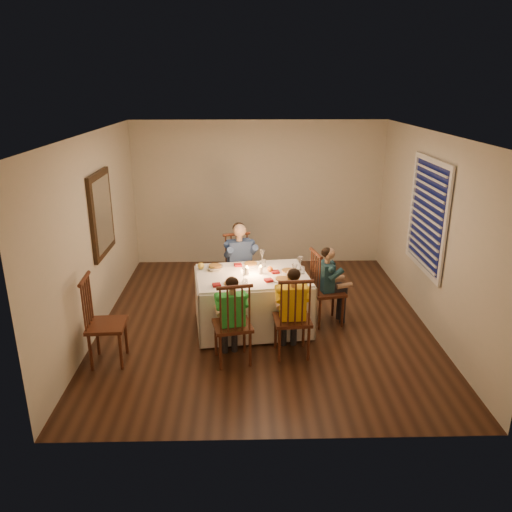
{
  "coord_description": "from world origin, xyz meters",
  "views": [
    {
      "loc": [
        -0.26,
        -6.39,
        3.19
      ],
      "look_at": [
        -0.1,
        0.15,
        0.92
      ],
      "focal_mm": 35.0,
      "sensor_mm": 36.0,
      "label": 1
    }
  ],
  "objects_px": {
    "child_green": "(233,360)",
    "serving_bowl": "(215,268)",
    "adult": "(240,302)",
    "child_teal": "(326,322)",
    "chair_near_right": "(291,354)",
    "child_yellow": "(291,354)",
    "chair_end": "(326,322)",
    "chair_extra": "(111,361)",
    "chair_adult": "(240,302)",
    "chair_near_left": "(233,360)",
    "dining_table": "(252,290)"
  },
  "relations": [
    {
      "from": "chair_end",
      "to": "child_green",
      "type": "relative_size",
      "value": 0.97
    },
    {
      "from": "child_green",
      "to": "child_teal",
      "type": "relative_size",
      "value": 0.99
    },
    {
      "from": "chair_near_right",
      "to": "child_teal",
      "type": "bearing_deg",
      "value": -127.53
    },
    {
      "from": "child_green",
      "to": "adult",
      "type": "bearing_deg",
      "value": -104.65
    },
    {
      "from": "child_green",
      "to": "chair_adult",
      "type": "bearing_deg",
      "value": -104.65
    },
    {
      "from": "chair_adult",
      "to": "chair_near_left",
      "type": "distance_m",
      "value": 1.7
    },
    {
      "from": "dining_table",
      "to": "serving_bowl",
      "type": "xyz_separation_m",
      "value": [
        -0.5,
        0.19,
        0.25
      ]
    },
    {
      "from": "child_green",
      "to": "child_teal",
      "type": "height_order",
      "value": "child_teal"
    },
    {
      "from": "adult",
      "to": "child_teal",
      "type": "height_order",
      "value": "adult"
    },
    {
      "from": "chair_near_right",
      "to": "chair_end",
      "type": "relative_size",
      "value": 1.0
    },
    {
      "from": "chair_near_right",
      "to": "chair_end",
      "type": "bearing_deg",
      "value": -127.53
    },
    {
      "from": "chair_near_left",
      "to": "serving_bowl",
      "type": "relative_size",
      "value": 4.79
    },
    {
      "from": "chair_adult",
      "to": "chair_extra",
      "type": "xyz_separation_m",
      "value": [
        -1.57,
        -1.69,
        0.0
      ]
    },
    {
      "from": "chair_adult",
      "to": "chair_near_right",
      "type": "distance_m",
      "value": 1.69
    },
    {
      "from": "chair_near_left",
      "to": "child_green",
      "type": "xyz_separation_m",
      "value": [
        0.0,
        0.0,
        0.0
      ]
    },
    {
      "from": "chair_adult",
      "to": "chair_near_right",
      "type": "relative_size",
      "value": 1.0
    },
    {
      "from": "child_green",
      "to": "chair_near_left",
      "type": "bearing_deg",
      "value": -11.94
    },
    {
      "from": "adult",
      "to": "serving_bowl",
      "type": "height_order",
      "value": "serving_bowl"
    },
    {
      "from": "chair_near_left",
      "to": "child_yellow",
      "type": "relative_size",
      "value": 0.93
    },
    {
      "from": "chair_extra",
      "to": "child_yellow",
      "type": "bearing_deg",
      "value": -89.86
    },
    {
      "from": "chair_adult",
      "to": "child_green",
      "type": "bearing_deg",
      "value": -108.36
    },
    {
      "from": "chair_extra",
      "to": "child_teal",
      "type": "relative_size",
      "value": 1.0
    },
    {
      "from": "chair_extra",
      "to": "serving_bowl",
      "type": "height_order",
      "value": "serving_bowl"
    },
    {
      "from": "chair_end",
      "to": "child_green",
      "type": "bearing_deg",
      "value": 115.82
    },
    {
      "from": "chair_adult",
      "to": "chair_near_right",
      "type": "height_order",
      "value": "same"
    },
    {
      "from": "chair_extra",
      "to": "child_yellow",
      "type": "xyz_separation_m",
      "value": [
        2.21,
        0.12,
        0.0
      ]
    },
    {
      "from": "chair_end",
      "to": "chair_extra",
      "type": "bearing_deg",
      "value": 97.58
    },
    {
      "from": "chair_end",
      "to": "chair_near_right",
      "type": "bearing_deg",
      "value": 134.79
    },
    {
      "from": "chair_near_left",
      "to": "adult",
      "type": "xyz_separation_m",
      "value": [
        0.08,
        1.7,
        0.0
      ]
    },
    {
      "from": "chair_near_left",
      "to": "chair_end",
      "type": "xyz_separation_m",
      "value": [
        1.29,
        1.0,
        0.0
      ]
    },
    {
      "from": "chair_adult",
      "to": "adult",
      "type": "relative_size",
      "value": 0.85
    },
    {
      "from": "child_green",
      "to": "serving_bowl",
      "type": "relative_size",
      "value": 4.96
    },
    {
      "from": "adult",
      "to": "child_yellow",
      "type": "height_order",
      "value": "adult"
    },
    {
      "from": "dining_table",
      "to": "chair_extra",
      "type": "bearing_deg",
      "value": -161.29
    },
    {
      "from": "chair_near_right",
      "to": "child_green",
      "type": "relative_size",
      "value": 0.97
    },
    {
      "from": "chair_end",
      "to": "child_green",
      "type": "distance_m",
      "value": 1.63
    },
    {
      "from": "chair_near_right",
      "to": "chair_extra",
      "type": "bearing_deg",
      "value": -1.07
    },
    {
      "from": "adult",
      "to": "child_green",
      "type": "relative_size",
      "value": 1.14
    },
    {
      "from": "chair_near_right",
      "to": "child_yellow",
      "type": "bearing_deg",
      "value": 180.0
    },
    {
      "from": "adult",
      "to": "child_yellow",
      "type": "xyz_separation_m",
      "value": [
        0.64,
        -1.57,
        0.0
      ]
    },
    {
      "from": "chair_near_right",
      "to": "child_teal",
      "type": "distance_m",
      "value": 1.03
    },
    {
      "from": "chair_near_right",
      "to": "chair_extra",
      "type": "distance_m",
      "value": 2.21
    },
    {
      "from": "child_yellow",
      "to": "child_teal",
      "type": "relative_size",
      "value": 1.03
    },
    {
      "from": "chair_adult",
      "to": "adult",
      "type": "distance_m",
      "value": 0.0
    },
    {
      "from": "chair_extra",
      "to": "adult",
      "type": "height_order",
      "value": "adult"
    },
    {
      "from": "dining_table",
      "to": "chair_adult",
      "type": "bearing_deg",
      "value": 94.0
    },
    {
      "from": "dining_table",
      "to": "chair_near_left",
      "type": "distance_m",
      "value": 1.06
    },
    {
      "from": "child_green",
      "to": "child_teal",
      "type": "xyz_separation_m",
      "value": [
        1.29,
        1.0,
        0.0
      ]
    },
    {
      "from": "chair_near_left",
      "to": "chair_extra",
      "type": "xyz_separation_m",
      "value": [
        -1.49,
        0.02,
        0.0
      ]
    },
    {
      "from": "adult",
      "to": "dining_table",
      "type": "bearing_deg",
      "value": -94.16
    }
  ]
}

